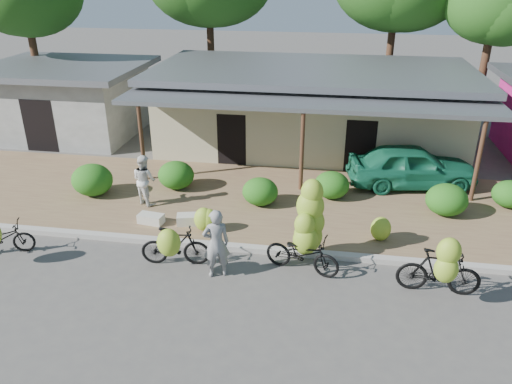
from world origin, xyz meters
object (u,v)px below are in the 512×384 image
bike_center (306,236)px  bike_right (440,269)px  tree_near_right (491,1)px  sack_near (191,219)px  bike_left (174,246)px  sack_far (151,219)px  teal_van (412,166)px  vendor (216,243)px  bystander (144,180)px

bike_center → bike_right: size_ratio=1.20×
tree_near_right → sack_near: size_ratio=8.69×
bike_left → sack_far: bearing=27.8°
teal_van → bike_center: bearing=139.7°
tree_near_right → sack_near: (-10.32, -11.55, -5.46)m
bike_center → bike_right: bearing=-87.9°
bike_right → teal_van: size_ratio=0.45×
vendor → bike_center: bearing=177.4°
bike_center → sack_far: size_ratio=3.14×
tree_near_right → bystander: (-12.16, -10.41, -4.79)m
bike_right → bystander: 9.20m
bike_right → bike_left: bearing=90.3°
vendor → bystander: size_ratio=1.12×
tree_near_right → bike_left: 17.78m
sack_near → bystander: size_ratio=0.52×
tree_near_right → vendor: size_ratio=4.00×
tree_near_right → bystander: tree_near_right is taller
sack_far → tree_near_right: bearing=45.4°
bystander → teal_van: (8.59, 2.80, -0.08)m
bike_right → sack_near: size_ratio=2.31×
bike_center → bystander: (-5.33, 2.69, 0.05)m
bike_right → bike_center: bearing=78.4°
sack_near → vendor: 2.76m
bike_center → teal_van: (3.27, 5.49, -0.03)m
sack_near → sack_far: bearing=-173.5°
bike_center → bystander: bearing=78.9°
tree_near_right → sack_far: bearing=-134.6°
sack_far → vendor: (2.54, -2.19, 0.66)m
sack_near → sack_far: sack_near is taller
bystander → bike_center: bearing=-176.4°
bike_left → teal_van: teal_van is taller
bike_right → teal_van: 6.27m
bystander → bike_right: bearing=-171.7°
tree_near_right → bike_center: size_ratio=3.14×
sack_near → bystander: bystander is taller
sack_near → bike_left: bearing=-85.6°
tree_near_right → bike_right: (-3.65, -13.89, -5.00)m
sack_far → bystander: bearing=116.0°
bike_center → vendor: (-2.16, -0.78, 0.03)m
bike_left → teal_van: size_ratio=0.42×
bike_right → vendor: 5.35m
bike_center → teal_van: bike_center is taller
bike_right → vendor: vendor is taller
bike_center → bike_right: 3.28m
bike_center → vendor: 2.30m
sack_far → teal_van: 8.97m
tree_near_right → bystander: bearing=-139.4°
bike_left → bike_right: size_ratio=0.94×
sack_near → teal_van: (6.76, 3.94, 0.59)m
bike_center → teal_van: 6.39m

